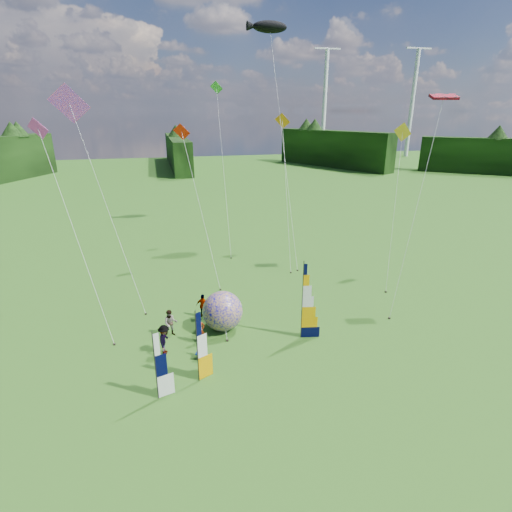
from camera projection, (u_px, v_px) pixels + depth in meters
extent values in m
plane|color=#4D762C|center=(293.00, 378.00, 20.94)|extent=(220.00, 220.00, 0.00)
sphere|color=#0000A1|center=(223.00, 311.00, 25.24)|extent=(3.32, 3.32, 2.55)
imported|color=#66594C|center=(200.00, 330.00, 23.90)|extent=(0.68, 0.53, 1.65)
imported|color=#66594C|center=(171.00, 323.00, 24.62)|extent=(0.86, 0.45, 1.74)
imported|color=#66594C|center=(164.00, 339.00, 22.80)|extent=(0.71, 1.23, 1.79)
imported|color=#66594C|center=(203.00, 306.00, 26.91)|extent=(1.04, 0.72, 1.64)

